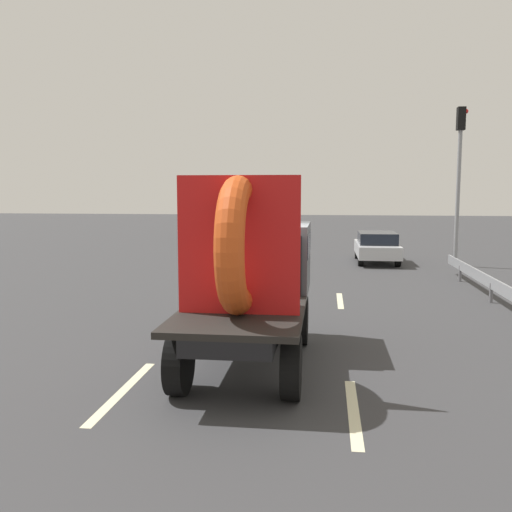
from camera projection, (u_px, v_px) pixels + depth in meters
The scene contains 9 objects.
ground_plane at pixel (245, 354), 10.60m from camera, with size 120.00×120.00×0.00m, color #38383A.
flatbed_truck at pixel (253, 269), 10.37m from camera, with size 2.02×4.91×3.31m.
distant_sedan at pixel (377, 246), 23.97m from camera, with size 1.71×3.99×1.30m.
traffic_light at pixel (459, 165), 22.42m from camera, with size 0.42×0.36×6.35m.
lane_dash_left_near at pixel (123, 391), 8.65m from camera, with size 2.75×0.16×0.01m, color beige.
lane_dash_left_far at pixel (215, 300), 15.81m from camera, with size 2.90×0.16×0.01m, color beige.
lane_dash_right_near at pixel (353, 411), 7.87m from camera, with size 2.49×0.16×0.01m, color beige.
lane_dash_right_far at pixel (340, 301), 15.72m from camera, with size 2.25×0.16×0.01m, color beige.
oncoming_car at pixel (229, 229), 34.42m from camera, with size 1.74×4.06×1.32m.
Camera 1 is at (1.48, -10.20, 3.09)m, focal length 39.38 mm.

